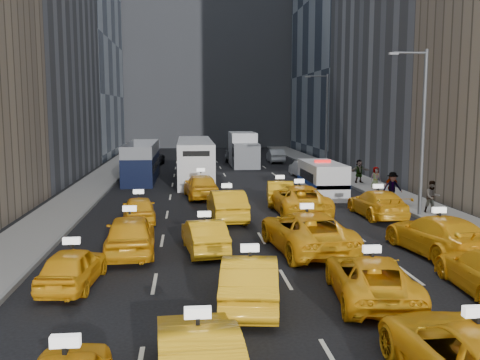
% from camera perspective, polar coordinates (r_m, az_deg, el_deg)
% --- Properties ---
extents(ground, '(160.00, 160.00, 0.00)m').
position_cam_1_polar(ground, '(17.04, 6.13, -12.57)').
color(ground, black).
rests_on(ground, ground).
extents(sidewalk_west, '(3.00, 90.00, 0.15)m').
position_cam_1_polar(sidewalk_west, '(41.68, -15.52, -0.70)').
color(sidewalk_west, gray).
rests_on(sidewalk_west, ground).
extents(sidewalk_east, '(3.00, 90.00, 0.15)m').
position_cam_1_polar(sidewalk_east, '(43.33, 12.99, -0.31)').
color(sidewalk_east, gray).
rests_on(sidewalk_east, ground).
extents(curb_west, '(0.15, 90.00, 0.18)m').
position_cam_1_polar(curb_west, '(41.45, -13.55, -0.65)').
color(curb_west, slate).
rests_on(curb_west, ground).
extents(curb_east, '(0.15, 90.00, 0.18)m').
position_cam_1_polar(curb_east, '(42.89, 11.16, -0.32)').
color(curb_east, slate).
rests_on(curb_east, ground).
extents(building_backdrop, '(30.00, 12.00, 40.00)m').
position_cam_1_polar(building_backdrop, '(88.85, -3.62, 16.69)').
color(building_backdrop, slate).
rests_on(building_backdrop, ground).
extents(streetlight_near, '(2.15, 0.22, 9.00)m').
position_cam_1_polar(streetlight_near, '(30.37, 18.75, 5.39)').
color(streetlight_near, '#595B60').
rests_on(streetlight_near, ground).
extents(streetlight_far, '(2.15, 0.22, 9.00)m').
position_cam_1_polar(streetlight_far, '(49.28, 9.09, 6.37)').
color(streetlight_far, '#595B60').
rests_on(streetlight_far, ground).
extents(taxi_1, '(1.94, 4.79, 1.55)m').
position_cam_1_polar(taxi_1, '(11.57, -4.48, -18.50)').
color(taxi_1, '#FFB015').
rests_on(taxi_1, ground).
extents(taxi_2, '(2.62, 5.55, 1.53)m').
position_cam_1_polar(taxi_2, '(12.59, 23.66, -16.92)').
color(taxi_2, '#FFB015').
rests_on(taxi_2, ground).
extents(taxi_4, '(1.93, 4.06, 1.34)m').
position_cam_1_polar(taxi_4, '(18.75, -17.43, -8.85)').
color(taxi_4, '#FFB015').
rests_on(taxi_4, ground).
extents(taxi_5, '(2.23, 4.84, 1.54)m').
position_cam_1_polar(taxi_5, '(16.30, 1.05, -10.61)').
color(taxi_5, '#FFB015').
rests_on(taxi_5, ground).
extents(taxi_6, '(2.89, 5.23, 1.39)m').
position_cam_1_polar(taxi_6, '(17.22, 13.78, -10.10)').
color(taxi_6, '#FFB015').
rests_on(taxi_6, ground).
extents(taxi_8, '(2.24, 4.98, 1.66)m').
position_cam_1_polar(taxi_8, '(22.23, -11.62, -5.66)').
color(taxi_8, '#FFB015').
rests_on(taxi_8, ground).
extents(taxi_9, '(1.97, 4.33, 1.38)m').
position_cam_1_polar(taxi_9, '(22.14, -3.81, -5.95)').
color(taxi_9, '#FFB015').
rests_on(taxi_9, ground).
extents(taxi_10, '(3.38, 6.27, 1.67)m').
position_cam_1_polar(taxi_10, '(22.43, 7.10, -5.43)').
color(taxi_10, '#FFB015').
rests_on(taxi_10, ground).
extents(taxi_11, '(2.96, 5.82, 1.62)m').
position_cam_1_polar(taxi_11, '(23.11, 20.36, -5.53)').
color(taxi_11, '#FFB015').
rests_on(taxi_11, ground).
extents(taxi_12, '(2.08, 4.24, 1.39)m').
position_cam_1_polar(taxi_12, '(28.36, -10.73, -3.06)').
color(taxi_12, '#FFB015').
rests_on(taxi_12, ground).
extents(taxi_13, '(2.00, 5.04, 1.63)m').
position_cam_1_polar(taxi_13, '(28.39, -1.42, -2.67)').
color(taxi_13, '#FFB015').
rests_on(taxi_13, ground).
extents(taxi_14, '(2.77, 5.95, 1.65)m').
position_cam_1_polar(taxi_14, '(30.20, 6.31, -2.08)').
color(taxi_14, '#FFB015').
rests_on(taxi_14, ground).
extents(taxi_15, '(2.20, 5.15, 1.48)m').
position_cam_1_polar(taxi_15, '(30.16, 14.45, -2.45)').
color(taxi_15, '#FFB015').
rests_on(taxi_15, ground).
extents(taxi_16, '(2.46, 5.06, 1.66)m').
position_cam_1_polar(taxi_16, '(35.52, -4.20, -0.60)').
color(taxi_16, '#FFB015').
rests_on(taxi_16, ground).
extents(taxi_17, '(2.08, 4.62, 1.47)m').
position_cam_1_polar(taxi_17, '(33.32, 4.27, -1.31)').
color(taxi_17, '#FFB015').
rests_on(taxi_17, ground).
extents(nypd_van, '(2.64, 5.90, 2.47)m').
position_cam_1_polar(nypd_van, '(36.60, 8.76, 0.03)').
color(nypd_van, silver).
rests_on(nypd_van, ground).
extents(double_decker, '(3.16, 10.66, 3.06)m').
position_cam_1_polar(double_decker, '(45.22, -10.44, 1.92)').
color(double_decker, black).
rests_on(double_decker, ground).
extents(city_bus, '(3.43, 13.14, 3.36)m').
position_cam_1_polar(city_bus, '(44.19, -4.83, 2.09)').
color(city_bus, white).
rests_on(city_bus, ground).
extents(box_truck, '(2.60, 7.57, 3.46)m').
position_cam_1_polar(box_truck, '(55.58, 0.36, 3.27)').
color(box_truck, white).
rests_on(box_truck, ground).
extents(misc_car_0, '(1.77, 4.46, 1.44)m').
position_cam_1_polar(misc_car_0, '(46.81, 6.73, 1.20)').
color(misc_car_0, '#B7B9BF').
rests_on(misc_car_0, ground).
extents(misc_car_1, '(3.16, 5.82, 1.55)m').
position_cam_1_polar(misc_car_1, '(56.81, -9.61, 2.31)').
color(misc_car_1, black).
rests_on(misc_car_1, ground).
extents(misc_car_2, '(2.90, 5.97, 1.67)m').
position_cam_1_polar(misc_car_2, '(61.11, -0.50, 2.84)').
color(misc_car_2, gray).
rests_on(misc_car_2, ground).
extents(misc_car_3, '(2.15, 4.56, 1.51)m').
position_cam_1_polar(misc_car_3, '(59.98, -4.12, 2.65)').
color(misc_car_3, black).
rests_on(misc_car_3, ground).
extents(misc_car_4, '(1.69, 4.56, 1.49)m').
position_cam_1_polar(misc_car_4, '(59.45, 3.83, 2.60)').
color(misc_car_4, '#B1B5B9').
rests_on(misc_car_4, ground).
extents(pedestrian_1, '(0.89, 0.52, 1.78)m').
position_cam_1_polar(pedestrian_1, '(31.49, 19.83, -1.69)').
color(pedestrian_1, gray).
rests_on(pedestrian_1, sidewalk_east).
extents(pedestrian_2, '(1.22, 0.53, 1.86)m').
position_cam_1_polar(pedestrian_2, '(34.36, 15.94, -0.72)').
color(pedestrian_2, gray).
rests_on(pedestrian_2, sidewalk_east).
extents(pedestrian_3, '(1.19, 0.83, 1.85)m').
position_cam_1_polar(pedestrian_3, '(34.57, 15.86, -0.69)').
color(pedestrian_3, gray).
rests_on(pedestrian_3, sidewalk_east).
extents(pedestrian_4, '(0.83, 0.53, 1.60)m').
position_cam_1_polar(pedestrian_4, '(39.74, 14.26, 0.23)').
color(pedestrian_4, gray).
rests_on(pedestrian_4, sidewalk_east).
extents(pedestrian_5, '(1.74, 0.86, 1.80)m').
position_cam_1_polar(pedestrian_5, '(42.81, 12.59, 0.93)').
color(pedestrian_5, gray).
rests_on(pedestrian_5, sidewalk_east).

